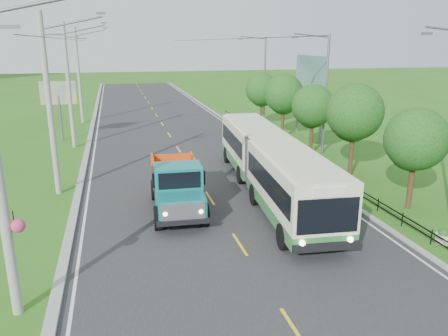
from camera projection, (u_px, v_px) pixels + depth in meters
name	position (u px, v px, depth m)	size (l,w,h in m)	color
ground	(240.00, 245.00, 18.82)	(240.00, 240.00, 0.00)	#2E6618
road	(175.00, 144.00, 37.46)	(14.00, 120.00, 0.02)	#28282B
curb_left	(88.00, 148.00, 35.75)	(0.40, 120.00, 0.15)	#9E9E99
curb_right	(254.00, 139.00, 39.12)	(0.30, 120.00, 0.10)	#9E9E99
edge_line_left	(95.00, 148.00, 35.89)	(0.12, 120.00, 0.00)	silver
edge_line_right	(249.00, 140.00, 39.01)	(0.12, 120.00, 0.00)	silver
centre_dash	(240.00, 244.00, 18.81)	(0.12, 2.20, 0.00)	yellow
railing_right	(289.00, 152.00, 33.66)	(0.04, 40.00, 0.60)	black
pole_near	(50.00, 105.00, 23.86)	(3.51, 0.32, 10.00)	gray
pole_mid	(69.00, 85.00, 35.05)	(3.51, 0.32, 10.00)	gray
pole_far	(79.00, 75.00, 46.23)	(3.51, 0.32, 10.00)	gray
tree_second	(415.00, 142.00, 22.15)	(3.18, 3.26, 5.30)	#382314
tree_third	(354.00, 115.00, 27.62)	(3.60, 3.62, 6.00)	#382314
tree_fourth	(313.00, 108.00, 33.32)	(3.24, 3.31, 5.40)	#382314
tree_fifth	(284.00, 96.00, 38.84)	(3.48, 3.52, 5.80)	#382314
tree_back	(262.00, 91.00, 44.49)	(3.30, 3.36, 5.50)	#382314
streetlight_mid	(324.00, 91.00, 33.01)	(3.02, 0.20, 9.07)	slate
streetlight_far	(263.00, 77.00, 46.06)	(3.02, 0.20, 9.07)	slate
planter_front	(443.00, 237.00, 18.89)	(0.64, 0.64, 0.67)	silver
planter_near	(349.00, 182.00, 26.35)	(0.64, 0.64, 0.67)	silver
planter_mid	(296.00, 151.00, 33.81)	(0.64, 0.64, 0.67)	silver
planter_far	(262.00, 132.00, 41.26)	(0.64, 0.64, 0.67)	silver
billboard_left	(59.00, 97.00, 37.89)	(3.00, 0.20, 5.20)	slate
billboard_right	(311.00, 78.00, 38.87)	(0.24, 6.00, 7.30)	slate
bus	(270.00, 161.00, 24.62)	(4.13, 17.10, 3.27)	#2E7337
dump_truck	(177.00, 183.00, 22.21)	(2.83, 6.54, 2.69)	#137576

